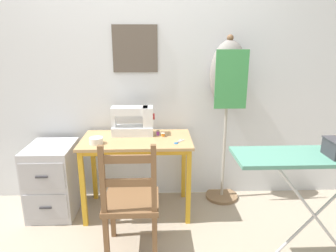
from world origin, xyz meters
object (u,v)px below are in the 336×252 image
(dress_form, at_px, (228,83))
(ironing_board, at_px, (323,161))
(sewing_machine, at_px, (135,122))
(fabric_bowl, at_px, (96,140))
(scissors, at_px, (178,142))
(thread_spool_near_machine, at_px, (158,133))
(filing_cabinet, at_px, (53,179))
(thread_spool_mid_table, at_px, (163,135))
(wooden_chair, at_px, (131,202))

(dress_form, bearing_deg, ironing_board, -68.42)
(sewing_machine, distance_m, fabric_bowl, 0.40)
(scissors, bearing_deg, thread_spool_near_machine, 129.42)
(fabric_bowl, relative_size, dress_form, 0.07)
(sewing_machine, relative_size, filing_cabinet, 0.60)
(sewing_machine, height_order, thread_spool_mid_table, sewing_machine)
(fabric_bowl, relative_size, ironing_board, 0.10)
(wooden_chair, xyz_separation_m, ironing_board, (1.25, -0.22, 0.39))
(sewing_machine, bearing_deg, thread_spool_mid_table, -15.97)
(fabric_bowl, distance_m, ironing_board, 1.71)
(scissors, bearing_deg, ironing_board, -38.02)
(wooden_chair, bearing_deg, scissors, 51.32)
(fabric_bowl, distance_m, thread_spool_mid_table, 0.59)
(filing_cabinet, bearing_deg, thread_spool_near_machine, 4.44)
(sewing_machine, height_order, scissors, sewing_machine)
(dress_form, relative_size, ironing_board, 1.41)
(filing_cabinet, relative_size, ironing_board, 0.57)
(thread_spool_near_machine, relative_size, wooden_chair, 0.05)
(scissors, bearing_deg, dress_form, 33.52)
(scissors, relative_size, ironing_board, 0.11)
(sewing_machine, xyz_separation_m, ironing_board, (1.25, -0.92, -0.02))
(sewing_machine, distance_m, thread_spool_mid_table, 0.29)
(ironing_board, bearing_deg, filing_cabinet, 157.90)
(scissors, bearing_deg, wooden_chair, -128.68)
(wooden_chair, relative_size, ironing_board, 0.80)
(scissors, height_order, thread_spool_mid_table, thread_spool_mid_table)
(scissors, distance_m, thread_spool_near_machine, 0.26)
(sewing_machine, distance_m, filing_cabinet, 0.91)
(thread_spool_near_machine, relative_size, ironing_board, 0.04)
(dress_form, bearing_deg, sewing_machine, -174.74)
(sewing_machine, bearing_deg, thread_spool_near_machine, -9.21)
(thread_spool_mid_table, height_order, filing_cabinet, thread_spool_mid_table)
(thread_spool_near_machine, bearing_deg, scissors, -50.58)
(fabric_bowl, xyz_separation_m, thread_spool_near_machine, (0.52, 0.21, -0.01))
(filing_cabinet, height_order, ironing_board, ironing_board)
(thread_spool_near_machine, xyz_separation_m, dress_form, (0.65, 0.11, 0.44))
(sewing_machine, height_order, filing_cabinet, sewing_machine)
(thread_spool_near_machine, relative_size, thread_spool_mid_table, 1.06)
(dress_form, bearing_deg, thread_spool_mid_table, -165.79)
(scissors, relative_size, dress_form, 0.08)
(thread_spool_mid_table, distance_m, filing_cabinet, 1.09)
(fabric_bowl, height_order, wooden_chair, wooden_chair)
(thread_spool_mid_table, relative_size, wooden_chair, 0.05)
(sewing_machine, distance_m, scissors, 0.46)
(wooden_chair, height_order, dress_form, dress_form)
(thread_spool_mid_table, height_order, ironing_board, ironing_board)
(dress_form, distance_m, ironing_board, 1.14)
(fabric_bowl, height_order, filing_cabinet, fabric_bowl)
(fabric_bowl, relative_size, filing_cabinet, 0.18)
(wooden_chair, bearing_deg, filing_cabinet, 142.10)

